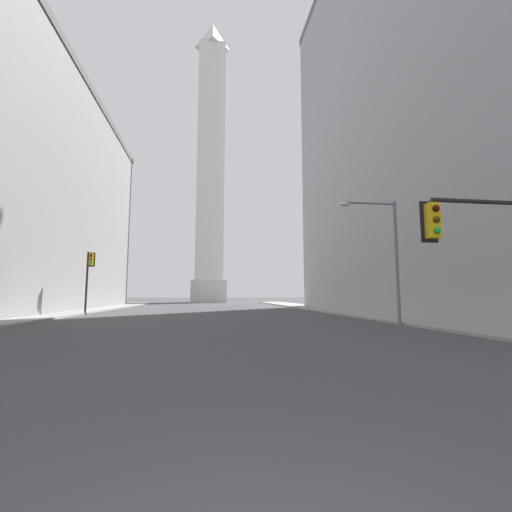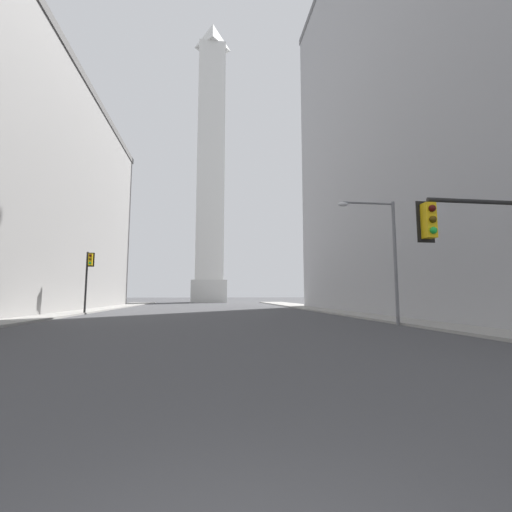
{
  "view_description": "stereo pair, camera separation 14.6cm",
  "coord_description": "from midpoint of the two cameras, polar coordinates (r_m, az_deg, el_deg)",
  "views": [
    {
      "loc": [
        -0.23,
        -1.49,
        1.82
      ],
      "look_at": [
        8.63,
        61.5,
        8.97
      ],
      "focal_mm": 24.0,
      "sensor_mm": 36.0,
      "label": 1
    },
    {
      "loc": [
        -0.08,
        -1.51,
        1.82
      ],
      "look_at": [
        8.63,
        61.5,
        8.97
      ],
      "focal_mm": 24.0,
      "sensor_mm": 36.0,
      "label": 2
    }
  ],
  "objects": [
    {
      "name": "sidewalk_right",
      "position": [
        32.79,
        17.35,
        -9.17
      ],
      "size": [
        5.0,
        93.79,
        0.15
      ],
      "primitive_type": "cube",
      "color": "gray",
      "rests_on": "ground_plane"
    },
    {
      "name": "traffic_light_near_right",
      "position": [
        13.61,
        36.6,
        2.77
      ],
      "size": [
        4.87,
        0.5,
        4.86
      ],
      "color": "black",
      "rests_on": "ground_plane"
    },
    {
      "name": "sidewalk_left",
      "position": [
        32.66,
        -33.02,
        -8.45
      ],
      "size": [
        5.0,
        93.79,
        0.15
      ],
      "primitive_type": "cube",
      "color": "gray",
      "rests_on": "ground_plane"
    },
    {
      "name": "street_lamp",
      "position": [
        22.05,
        20.71,
        1.54
      ],
      "size": [
        3.62,
        0.36,
        7.48
      ],
      "color": "slate",
      "rests_on": "ground_plane"
    },
    {
      "name": "traffic_light_mid_left",
      "position": [
        35.38,
        -26.21,
        -2.55
      ],
      "size": [
        0.77,
        0.51,
        5.76
      ],
      "color": "black",
      "rests_on": "ground_plane"
    },
    {
      "name": "obelisk",
      "position": [
        85.73,
        -7.61,
        15.34
      ],
      "size": [
        7.9,
        7.9,
        69.54
      ],
      "color": "silver",
      "rests_on": "ground_plane"
    },
    {
      "name": "building_right",
      "position": [
        41.41,
        32.03,
        23.07
      ],
      "size": [
        20.25,
        45.78,
        43.08
      ],
      "color": "#9E9EA0",
      "rests_on": "ground_plane"
    }
  ]
}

